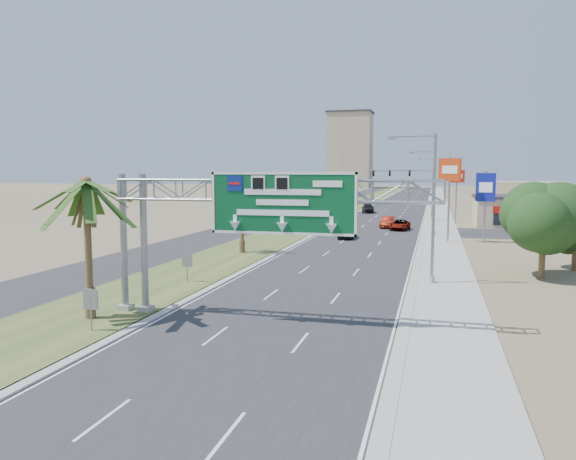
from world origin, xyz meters
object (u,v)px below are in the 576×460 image
Objects in this scene: sign_gantry at (254,201)px; car_right_lane at (400,225)px; signal_mast at (419,189)px; pole_sign_red_far at (457,180)px; car_far at (368,209)px; car_left_lane at (346,232)px; car_mid_lane at (388,222)px; pole_sign_red_near at (450,175)px; pole_sign_blue at (486,190)px; store_building at (544,213)px; palm_near at (86,183)px.

car_right_lane is at bearing 84.74° from sign_gantry.
signal_mast is 7.31m from pole_sign_red_far.
car_far is (-9.51, 14.92, -4.07)m from signal_mast.
car_left_lane is 0.80× the size of car_far.
sign_gantry is 3.10× the size of car_far.
sign_gantry is 3.59× the size of car_mid_lane.
car_left_lane is 12.77m from pole_sign_red_near.
pole_sign_blue is at bearing 8.64° from pole_sign_red_near.
pole_sign_blue is (-9.30, -19.91, 3.59)m from store_building.
store_building is (16.83, -5.97, -2.85)m from signal_mast.
pole_sign_red_far is (7.21, 10.16, 5.63)m from car_right_lane.
car_far is at bearing 92.43° from sign_gantry.
car_mid_lane is at bearing -162.92° from store_building.
pole_sign_red_near reaches higher than sign_gantry.
pole_sign_red_near is at bearing -6.53° from car_left_lane.
car_right_lane is (4.33, 47.07, -5.41)m from sign_gantry.
sign_gantry is 37.02m from pole_sign_red_near.
pole_sign_blue reaches higher than car_left_lane.
store_building is 12.35m from pole_sign_red_far.
store_building is 3.33× the size of car_far.
store_building is at bearing 36.01° from car_left_lane.
car_far is (4.87, 78.89, -6.15)m from palm_near.
palm_near is at bearing -102.66° from signal_mast.
car_mid_lane is (-20.50, -6.30, -1.23)m from store_building.
signal_mast is 26.82m from pole_sign_red_near.
car_right_lane is at bearing -97.24° from signal_mast.
store_building reaches higher than car_left_lane.
pole_sign_red_near is at bearing -58.70° from car_mid_lane.
palm_near is 1.79× the size of car_mid_lane.
pole_sign_red_near is (10.06, 35.61, 1.14)m from sign_gantry.
pole_sign_blue reaches higher than car_far.
palm_near is at bearing -118.28° from store_building.
pole_sign_blue is at bearing -3.62° from car_left_lane.
pole_sign_blue is (17.04, -40.80, 4.81)m from car_far.
signal_mast is 2.37× the size of car_left_lane.
sign_gantry is 50.12m from car_mid_lane.
palm_near reaches higher than store_building.
pole_sign_red_far reaches higher than pole_sign_blue.
pole_sign_red_near reaches higher than palm_near.
car_far is at bearing 110.06° from car_right_lane.
signal_mast is 1.35× the size of pole_sign_blue.
car_right_lane is (5.27, 10.92, -0.09)m from car_left_lane.
signal_mast is at bearing 98.24° from pole_sign_red_near.
car_far is at bearing 107.87° from pole_sign_red_near.
signal_mast is 0.57× the size of store_building.
store_building is 24.80m from pole_sign_red_near.
sign_gantry is 3.86× the size of car_left_lane.
store_building is 3.85× the size of car_mid_lane.
sign_gantry is at bearing -105.78° from pole_sign_red_near.
sign_gantry reaches higher than car_right_lane.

